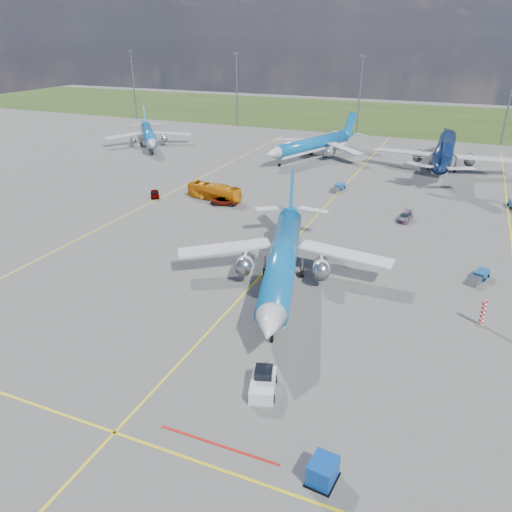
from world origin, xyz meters
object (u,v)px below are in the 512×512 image
at_px(bg_jet_nnw, 312,158).
at_px(apron_bus, 214,192).
at_px(bg_jet_nw, 149,146).
at_px(warning_post, 483,313).
at_px(uld_container, 323,471).
at_px(main_airliner, 282,284).
at_px(baggage_tug_w, 479,277).
at_px(baggage_tug_c, 338,188).
at_px(bg_jet_n, 442,168).
at_px(pushback_tug, 263,383).
at_px(service_car_b, 225,201).
at_px(service_car_c, 405,217).
at_px(service_car_a, 155,194).

distance_m(bg_jet_nnw, apron_bus, 40.18).
bearing_deg(bg_jet_nw, warning_post, -74.59).
xyz_separation_m(bg_jet_nw, uld_container, (74.36, -89.05, 0.86)).
relative_size(bg_jet_nnw, main_airliner, 0.96).
distance_m(baggage_tug_w, baggage_tug_c, 40.79).
xyz_separation_m(bg_jet_nnw, bg_jet_n, (30.44, 2.33, 0.00)).
distance_m(bg_jet_nnw, main_airliner, 68.66).
relative_size(pushback_tug, service_car_b, 1.18).
xyz_separation_m(service_car_c, baggage_tug_w, (11.59, -18.73, -0.19)).
relative_size(bg_jet_nnw, baggage_tug_w, 7.83).
height_order(bg_jet_nw, main_airliner, main_airliner).
xyz_separation_m(service_car_a, baggage_tug_w, (56.77, -13.50, -0.18)).
relative_size(main_airliner, service_car_c, 8.31).
height_order(pushback_tug, baggage_tug_w, pushback_tug).
relative_size(service_car_c, baggage_tug_c, 0.93).
bearing_deg(bg_jet_nw, baggage_tug_w, -69.48).
distance_m(pushback_tug, apron_bus, 54.59).
bearing_deg(warning_post, baggage_tug_c, 121.86).
relative_size(service_car_b, baggage_tug_w, 1.04).
relative_size(bg_jet_nw, main_airliner, 0.88).
height_order(main_airliner, service_car_b, main_airliner).
relative_size(pushback_tug, service_car_a, 1.49).
xyz_separation_m(service_car_b, baggage_tug_w, (42.58, -14.44, -0.20)).
height_order(bg_jet_n, main_airliner, bg_jet_n).
bearing_deg(uld_container, apron_bus, 130.23).
relative_size(warning_post, baggage_tug_c, 0.61).
xyz_separation_m(warning_post, uld_container, (-9.89, -26.05, -0.64)).
height_order(service_car_c, baggage_tug_c, service_car_c).
xyz_separation_m(pushback_tug, baggage_tug_c, (-9.18, 61.38, -0.26)).
height_order(uld_container, service_car_b, uld_container).
xyz_separation_m(uld_container, apron_bus, (-36.13, 53.65, 0.63)).
xyz_separation_m(pushback_tug, service_car_b, (-25.67, 44.46, -0.09)).
distance_m(warning_post, uld_container, 27.87).
bearing_deg(service_car_a, bg_jet_n, 7.95).
height_order(main_airliner, baggage_tug_w, main_airliner).
height_order(bg_jet_nnw, bg_jet_n, bg_jet_n).
xyz_separation_m(bg_jet_nnw, pushback_tug, (22.10, -86.00, 0.77)).
height_order(service_car_c, baggage_tug_w, service_car_c).
bearing_deg(apron_bus, bg_jet_nnw, -0.61).
height_order(bg_jet_nnw, service_car_b, bg_jet_nnw).
distance_m(warning_post, service_car_c, 32.27).
distance_m(bg_jet_nw, service_car_c, 79.48).
relative_size(main_airliner, baggage_tug_w, 8.17).
distance_m(bg_jet_nnw, baggage_tug_w, 68.23).
bearing_deg(baggage_tug_w, main_airliner, -135.98).
xyz_separation_m(pushback_tug, service_car_a, (-39.86, 43.52, -0.11)).
bearing_deg(service_car_a, main_airliner, -69.99).
xyz_separation_m(bg_jet_n, service_car_a, (-48.20, -44.81, 0.65)).
height_order(bg_jet_nw, apron_bus, bg_jet_nw).
xyz_separation_m(bg_jet_n, pushback_tug, (-8.34, -88.33, 0.77)).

